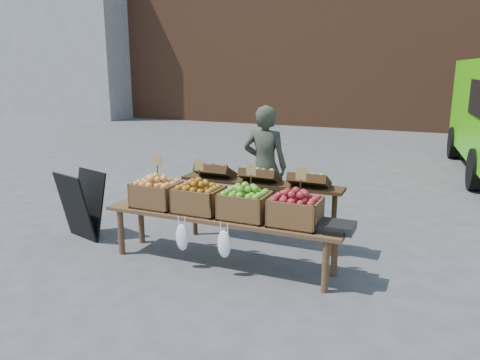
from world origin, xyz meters
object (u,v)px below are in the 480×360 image
at_px(vendor, 265,167).
at_px(chalkboard_sign, 82,205).
at_px(crate_red_apples, 245,206).
at_px(display_bench, 222,240).
at_px(crate_russet_pears, 199,200).
at_px(crate_green_apples, 295,212).
at_px(weighing_scale, 337,227).
at_px(back_table, 260,204).
at_px(crate_golden_apples, 156,195).

bearing_deg(vendor, chalkboard_sign, 30.64).
xyz_separation_m(chalkboard_sign, crate_red_apples, (2.26, -0.05, 0.28)).
bearing_deg(display_bench, crate_russet_pears, 180.00).
bearing_deg(crate_green_apples, chalkboard_sign, 179.02).
relative_size(vendor, display_bench, 0.61).
relative_size(chalkboard_sign, display_bench, 0.32).
height_order(crate_red_apples, weighing_scale, crate_red_apples).
bearing_deg(back_table, crate_green_apples, -47.61).
bearing_deg(weighing_scale, vendor, 131.86).
height_order(chalkboard_sign, display_bench, chalkboard_sign).
xyz_separation_m(vendor, crate_russet_pears, (-0.23, -1.45, -0.11)).
xyz_separation_m(display_bench, crate_russet_pears, (-0.28, 0.00, 0.42)).
bearing_deg(back_table, display_bench, -103.12).
bearing_deg(crate_golden_apples, display_bench, 0.00).
xyz_separation_m(vendor, crate_red_apples, (0.32, -1.45, -0.11)).
relative_size(display_bench, crate_russet_pears, 5.40).
bearing_deg(crate_russet_pears, crate_green_apples, 0.00).
bearing_deg(crate_russet_pears, crate_red_apples, 0.00).
bearing_deg(crate_golden_apples, crate_russet_pears, 0.00).
bearing_deg(crate_green_apples, weighing_scale, 0.00).
xyz_separation_m(back_table, crate_russet_pears, (-0.44, -0.72, 0.19)).
bearing_deg(crate_golden_apples, back_table, 35.95).
xyz_separation_m(crate_red_apples, crate_green_apples, (0.55, 0.00, 0.00)).
bearing_deg(chalkboard_sign, weighing_scale, 15.39).
height_order(vendor, display_bench, vendor).
relative_size(back_table, crate_red_apples, 4.20).
distance_m(display_bench, crate_russet_pears, 0.51).
height_order(back_table, crate_russet_pears, back_table).
relative_size(vendor, crate_golden_apples, 3.29).
height_order(vendor, crate_golden_apples, vendor).
bearing_deg(back_table, crate_golden_apples, -144.05).
height_order(crate_russet_pears, crate_green_apples, same).
xyz_separation_m(vendor, crate_green_apples, (0.87, -1.45, -0.11)).
bearing_deg(crate_red_apples, vendor, 102.53).
bearing_deg(chalkboard_sign, crate_russet_pears, 14.63).
distance_m(back_table, weighing_scale, 1.30).
height_order(vendor, weighing_scale, vendor).
bearing_deg(crate_red_apples, chalkboard_sign, 178.79).
bearing_deg(crate_russet_pears, weighing_scale, 0.00).
xyz_separation_m(crate_red_apples, weighing_scale, (0.97, 0.00, -0.10)).
xyz_separation_m(crate_golden_apples, crate_red_apples, (1.10, 0.00, 0.00)).
relative_size(display_bench, weighing_scale, 7.94).
distance_m(crate_golden_apples, crate_red_apples, 1.10).
height_order(vendor, crate_green_apples, vendor).
distance_m(back_table, crate_red_apples, 0.75).
distance_m(crate_golden_apples, crate_russet_pears, 0.55).
bearing_deg(display_bench, crate_green_apples, 0.00).
bearing_deg(crate_red_apples, crate_russet_pears, 180.00).
bearing_deg(crate_green_apples, crate_russet_pears, 180.00).
bearing_deg(crate_russet_pears, crate_golden_apples, 180.00).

